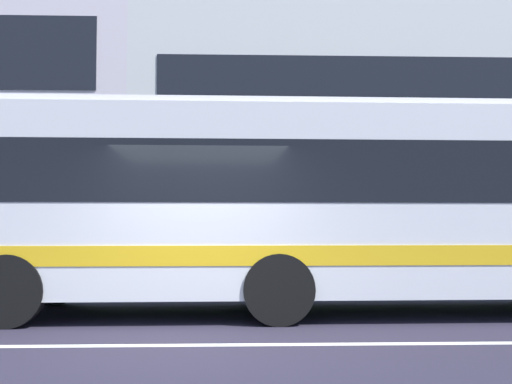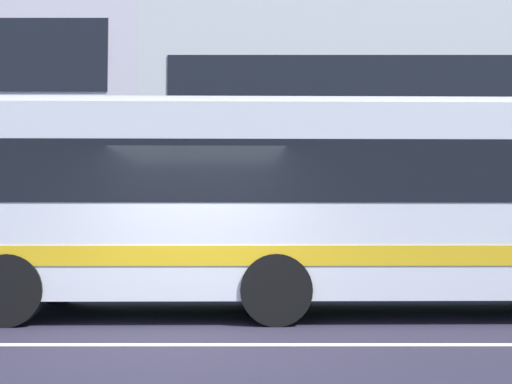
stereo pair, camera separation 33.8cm
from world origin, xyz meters
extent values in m
plane|color=#282434|center=(0.00, 0.00, 0.00)|extent=(160.00, 160.00, 0.00)
cube|color=silver|center=(0.00, 0.00, 0.00)|extent=(60.00, 0.16, 0.01)
cube|color=#2D601A|center=(2.91, 6.41, 0.50)|extent=(19.58, 1.10, 1.01)
cube|color=silver|center=(8.59, 16.63, 4.83)|extent=(22.73, 10.88, 9.65)
cube|color=black|center=(8.59, 11.17, 5.60)|extent=(20.91, 0.04, 1.93)
cube|color=silver|center=(1.75, 2.52, 1.74)|extent=(10.75, 2.69, 2.77)
cube|color=black|center=(1.75, 2.52, 2.15)|extent=(10.11, 2.70, 0.89)
cube|color=gold|center=(1.75, 2.52, 0.97)|extent=(10.54, 2.71, 0.28)
cube|color=silver|center=(1.75, 2.52, 3.18)|extent=(10.31, 2.28, 0.12)
cylinder|color=black|center=(1.08, 3.67, 0.50)|extent=(1.00, 0.30, 1.00)
cylinder|color=black|center=(1.11, 1.35, 0.50)|extent=(1.00, 0.30, 1.00)
cylinder|color=black|center=(-2.63, 3.62, 0.50)|extent=(1.00, 0.30, 1.00)
cylinder|color=black|center=(-2.59, 1.30, 0.50)|extent=(1.00, 0.30, 1.00)
camera|label=1|loc=(0.49, -7.20, 1.41)|focal=42.89mm
camera|label=2|loc=(0.83, -7.21, 1.41)|focal=42.89mm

